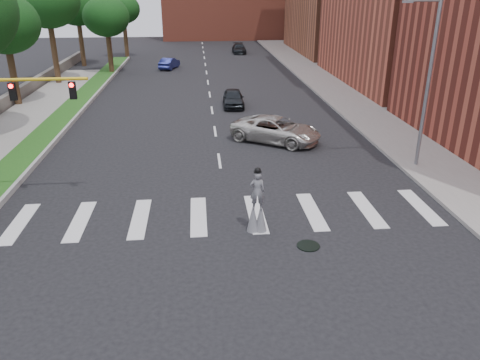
# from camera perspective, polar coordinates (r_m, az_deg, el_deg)

# --- Properties ---
(ground_plane) EXTENTS (160.00, 160.00, 0.00)m
(ground_plane) POSITION_cam_1_polar(r_m,az_deg,el_deg) (20.09, -1.37, -5.56)
(ground_plane) COLOR black
(ground_plane) RESTS_ON ground
(grass_median) EXTENTS (2.00, 60.00, 0.25)m
(grass_median) POSITION_cam_1_polar(r_m,az_deg,el_deg) (40.17, -20.22, 7.79)
(grass_median) COLOR #1B4A15
(grass_median) RESTS_ON ground
(median_curb) EXTENTS (0.20, 60.00, 0.28)m
(median_curb) POSITION_cam_1_polar(r_m,az_deg,el_deg) (39.91, -18.75, 7.92)
(median_curb) COLOR gray
(median_curb) RESTS_ON ground
(sidewalk_right) EXTENTS (5.00, 90.00, 0.18)m
(sidewalk_right) POSITION_cam_1_polar(r_m,az_deg,el_deg) (45.76, 12.43, 10.30)
(sidewalk_right) COLOR gray
(sidewalk_right) RESTS_ON ground
(stone_wall) EXTENTS (0.50, 56.00, 1.10)m
(stone_wall) POSITION_cam_1_polar(r_m,az_deg,el_deg) (43.64, -26.73, 8.45)
(stone_wall) COLOR #5E5851
(stone_wall) RESTS_ON ground
(manhole) EXTENTS (0.90, 0.90, 0.04)m
(manhole) POSITION_cam_1_polar(r_m,az_deg,el_deg) (18.77, 8.32, -7.94)
(manhole) COLOR black
(manhole) RESTS_ON ground
(streetlight) EXTENTS (2.05, 0.20, 9.00)m
(streetlight) POSITION_cam_1_polar(r_m,az_deg,el_deg) (26.94, 21.84, 11.26)
(streetlight) COLOR slate
(streetlight) RESTS_ON ground
(stilt_performer) EXTENTS (0.84, 0.56, 2.84)m
(stilt_performer) POSITION_cam_1_polar(r_m,az_deg,el_deg) (19.18, 2.10, -3.33)
(stilt_performer) COLOR #372516
(stilt_performer) RESTS_ON ground
(suv_crossing) EXTENTS (6.37, 5.51, 1.63)m
(suv_crossing) POSITION_cam_1_polar(r_m,az_deg,el_deg) (30.62, 4.40, 6.13)
(suv_crossing) COLOR beige
(suv_crossing) RESTS_ON ground
(car_near) EXTENTS (1.82, 4.27, 1.44)m
(car_near) POSITION_cam_1_polar(r_m,az_deg,el_deg) (39.91, -0.82, 9.97)
(car_near) COLOR black
(car_near) RESTS_ON ground
(car_mid) EXTENTS (2.52, 4.29, 1.34)m
(car_mid) POSITION_cam_1_polar(r_m,az_deg,el_deg) (59.39, -8.61, 13.89)
(car_mid) COLOR navy
(car_mid) RESTS_ON ground
(car_far) EXTENTS (1.92, 4.71, 1.36)m
(car_far) POSITION_cam_1_polar(r_m,az_deg,el_deg) (72.86, -0.12, 15.73)
(car_far) COLOR black
(car_far) RESTS_ON ground
(tree_3) EXTENTS (5.56, 5.56, 9.02)m
(tree_3) POSITION_cam_1_polar(r_m,az_deg,el_deg) (43.52, -26.83, 16.59)
(tree_3) COLOR #372516
(tree_3) RESTS_ON ground
(tree_4) EXTENTS (6.29, 6.29, 10.84)m
(tree_4) POSITION_cam_1_polar(r_m,az_deg,el_deg) (52.02, -22.50, 19.57)
(tree_4) COLOR #372516
(tree_4) RESTS_ON ground
(tree_5) EXTENTS (5.79, 5.79, 9.74)m
(tree_5) POSITION_cam_1_polar(r_m,az_deg,el_deg) (63.62, -19.29, 19.47)
(tree_5) COLOR #372516
(tree_5) RESTS_ON ground
(tree_6) EXTENTS (5.11, 5.11, 8.43)m
(tree_6) POSITION_cam_1_polar(r_m,az_deg,el_deg) (56.78, -16.00, 18.55)
(tree_6) COLOR #372516
(tree_6) RESTS_ON ground
(tree_7) EXTENTS (4.59, 4.59, 8.44)m
(tree_7) POSITION_cam_1_polar(r_m,az_deg,el_deg) (69.81, -14.07, 19.53)
(tree_7) COLOR #372516
(tree_7) RESTS_ON ground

